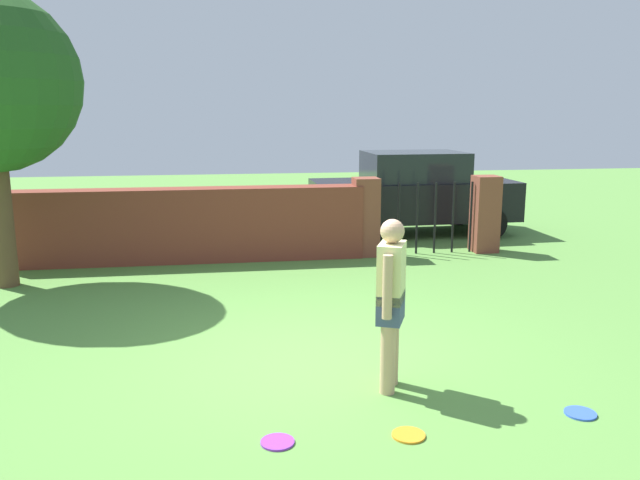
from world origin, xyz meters
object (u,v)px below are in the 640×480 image
at_px(frisbee_orange, 409,435).
at_px(frisbee_blue, 580,413).
at_px(car, 413,193).
at_px(frisbee_purple, 277,442).
at_px(person, 391,297).

bearing_deg(frisbee_orange, frisbee_blue, 5.15).
relative_size(car, frisbee_purple, 15.71).
bearing_deg(car, frisbee_orange, -108.32).
xyz_separation_m(person, frisbee_orange, (-0.08, -0.91, -0.89)).
bearing_deg(car, frisbee_blue, -98.09).
relative_size(person, frisbee_blue, 6.00).
height_order(frisbee_purple, frisbee_orange, same).
bearing_deg(frisbee_blue, frisbee_purple, -177.99).
bearing_deg(car, frisbee_purple, -114.82).
relative_size(person, car, 0.38).
height_order(car, frisbee_blue, car).
bearing_deg(frisbee_purple, frisbee_blue, 2.01).
distance_m(person, frisbee_orange, 1.28).
xyz_separation_m(car, frisbee_orange, (-2.54, -8.35, -0.85)).
xyz_separation_m(frisbee_orange, frisbee_blue, (1.58, 0.14, 0.00)).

